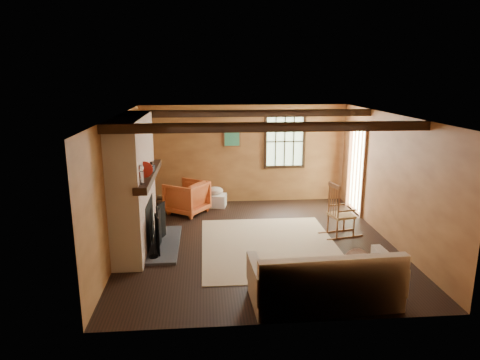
{
  "coord_description": "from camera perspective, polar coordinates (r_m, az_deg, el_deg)",
  "views": [
    {
      "loc": [
        -0.97,
        -7.56,
        3.09
      ],
      "look_at": [
        -0.3,
        0.4,
        1.13
      ],
      "focal_mm": 32.0,
      "sensor_mm": 36.0,
      "label": 1
    }
  ],
  "objects": [
    {
      "name": "firewood_pile",
      "position": [
        10.62,
        -9.19,
        -2.61
      ],
      "size": [
        0.66,
        0.12,
        0.24
      ],
      "color": "brown",
      "rests_on": "ground"
    },
    {
      "name": "armchair",
      "position": [
        9.84,
        -7.1,
        -2.32
      ],
      "size": [
        1.13,
        1.12,
        0.75
      ],
      "primitive_type": "imported",
      "rotation": [
        0.0,
        0.0,
        -2.17
      ],
      "color": "#BF6026",
      "rests_on": "ground"
    },
    {
      "name": "laundry_basket",
      "position": [
        10.33,
        -3.28,
        -2.73
      ],
      "size": [
        0.56,
        0.47,
        0.3
      ],
      "primitive_type": "cube",
      "rotation": [
        0.0,
        0.0,
        -0.19
      ],
      "color": "white",
      "rests_on": "ground"
    },
    {
      "name": "basket_pillow",
      "position": [
        10.27,
        -3.3,
        -1.43
      ],
      "size": [
        0.44,
        0.39,
        0.19
      ],
      "primitive_type": "ellipsoid",
      "rotation": [
        0.0,
        0.0,
        -0.26
      ],
      "color": "silver",
      "rests_on": "laundry_basket"
    },
    {
      "name": "rocking_chair",
      "position": [
        8.62,
        13.14,
        -4.37
      ],
      "size": [
        0.85,
        0.56,
        1.07
      ],
      "rotation": [
        0.0,
        0.0,
        1.79
      ],
      "color": "#AC7C53",
      "rests_on": "ground"
    },
    {
      "name": "rug",
      "position": [
        8.06,
        3.94,
        -8.73
      ],
      "size": [
        2.5,
        3.0,
        0.01
      ],
      "primitive_type": "cube",
      "color": "tan",
      "rests_on": "ground"
    },
    {
      "name": "fireplace",
      "position": [
        7.91,
        -13.8,
        -1.14
      ],
      "size": [
        1.02,
        2.3,
        2.4
      ],
      "color": "#A76440",
      "rests_on": "ground"
    },
    {
      "name": "sofa",
      "position": [
        6.17,
        11.29,
        -13.42
      ],
      "size": [
        2.07,
        1.0,
        0.82
      ],
      "rotation": [
        0.0,
        0.0,
        0.05
      ],
      "color": "silver",
      "rests_on": "ground"
    },
    {
      "name": "room_envelope",
      "position": [
        8.04,
        3.78,
        3.35
      ],
      "size": [
        5.02,
        5.52,
        2.44
      ],
      "color": "#AC6F3D",
      "rests_on": "ground"
    },
    {
      "name": "ground",
      "position": [
        8.22,
        2.33,
        -8.27
      ],
      "size": [
        5.5,
        5.5,
        0.0
      ],
      "primitive_type": "plane",
      "color": "black",
      "rests_on": "ground"
    }
  ]
}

